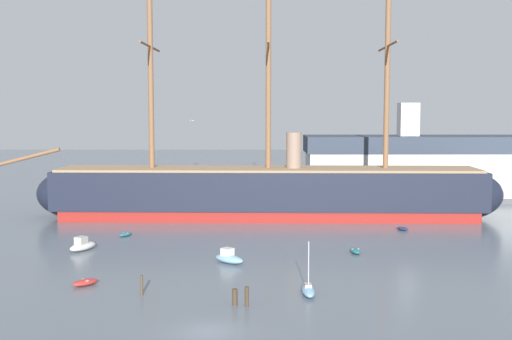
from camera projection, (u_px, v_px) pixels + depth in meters
ground_plane at (210, 332)px, 45.54m from camera, size 400.00×400.00×0.00m
tall_ship at (270, 192)px, 92.32m from camera, size 72.22×15.17×34.74m
dinghy_foreground_left at (87, 282)px, 57.43m from camera, size 2.49×2.44×0.57m
sailboat_foreground_right at (310, 290)px, 54.62m from camera, size 1.13×3.53×4.56m
motorboat_near_centre at (231, 258)px, 65.78m from camera, size 3.66×3.47×1.50m
motorboat_mid_left at (85, 245)px, 71.59m from camera, size 3.08×4.07×1.58m
dinghy_mid_right at (357, 251)px, 70.16m from camera, size 1.19×2.29×0.52m
dinghy_alongside_bow at (128, 234)px, 79.59m from camera, size 1.81×2.18×0.48m
dinghy_alongside_stern at (405, 229)px, 83.22m from camera, size 1.70×1.96×0.43m
dinghy_far_left at (65, 208)px, 99.92m from camera, size 2.42×1.95×0.53m
dinghy_distant_centre at (251, 198)px, 111.49m from camera, size 2.48×1.59×0.54m
mooring_piling_nearest at (237, 297)px, 51.71m from camera, size 0.43×0.43×1.31m
mooring_piling_left_pair at (144, 285)px, 54.40m from camera, size 0.25×0.25×1.73m
mooring_piling_right_pair at (249, 297)px, 51.35m from camera, size 0.33×0.33×1.58m
dockside_warehouse_right at (439, 168)px, 111.09m from camera, size 48.60×12.20×16.49m
seagull_in_flight at (194, 121)px, 70.30m from camera, size 0.41×1.26×0.14m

